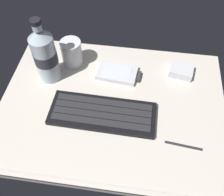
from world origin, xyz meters
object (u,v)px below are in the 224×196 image
at_px(keyboard, 102,113).
at_px(charger_block, 181,71).
at_px(stylus_pen, 184,145).
at_px(handheld_device, 119,73).
at_px(juice_cup, 72,54).
at_px(water_bottle, 45,55).

height_order(keyboard, charger_block, charger_block).
height_order(keyboard, stylus_pen, keyboard).
relative_size(handheld_device, juice_cup, 1.57).
bearing_deg(charger_block, stylus_pen, -89.41).
bearing_deg(keyboard, charger_block, 40.57).
xyz_separation_m(keyboard, charger_block, (0.22, 0.19, 0.00)).
bearing_deg(handheld_device, juice_cup, 168.42).
relative_size(handheld_device, stylus_pen, 1.40).
bearing_deg(charger_block, water_bottle, -170.54).
bearing_deg(juice_cup, handheld_device, -11.58).
xyz_separation_m(keyboard, stylus_pen, (0.22, -0.06, -0.00)).
xyz_separation_m(keyboard, water_bottle, (-0.18, 0.12, 0.08)).
xyz_separation_m(handheld_device, juice_cup, (-0.15, 0.03, 0.03)).
height_order(handheld_device, stylus_pen, handheld_device).
xyz_separation_m(water_bottle, stylus_pen, (0.40, -0.18, -0.09)).
distance_m(charger_block, stylus_pen, 0.25).
distance_m(handheld_device, charger_block, 0.19).
xyz_separation_m(water_bottle, charger_block, (0.40, 0.07, -0.08)).
bearing_deg(juice_cup, charger_block, -0.03).
bearing_deg(charger_block, handheld_device, -170.63).
height_order(juice_cup, stylus_pen, juice_cup).
height_order(keyboard, juice_cup, juice_cup).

